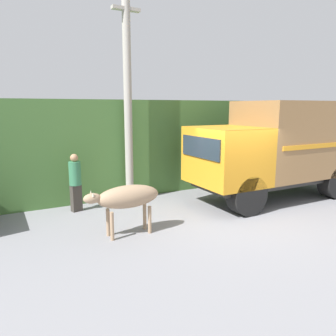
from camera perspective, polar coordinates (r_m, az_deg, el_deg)
name	(u,v)px	position (r m, az deg, el deg)	size (l,w,h in m)	color
ground_plane	(239,217)	(9.74, 12.34, -8.34)	(60.00, 60.00, 0.00)	gray
hillside_embankment	(147,140)	(14.72, -3.65, 4.97)	(32.00, 5.93, 3.36)	#426B33
cargo_truck	(284,145)	(11.80, 19.51, 3.72)	(6.34, 2.29, 3.31)	#2D2D2D
brown_cow	(127,198)	(8.04, -7.16, -5.14)	(1.89, 0.56, 1.25)	#9E7F60
pedestrian_on_hill	(75,180)	(10.18, -15.85, -2.03)	(0.44, 0.44, 1.75)	#38332D
utility_pole	(128,93)	(10.80, -7.03, 12.80)	(0.90, 0.26, 6.89)	#9E998E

